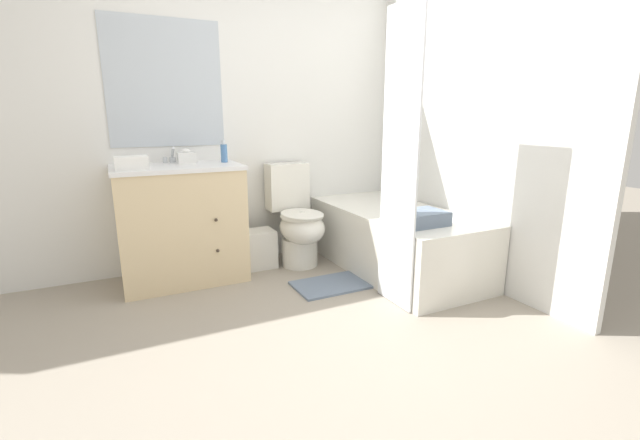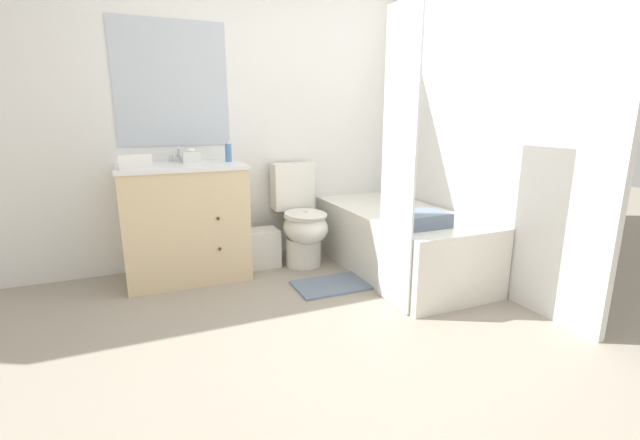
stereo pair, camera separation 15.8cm
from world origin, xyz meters
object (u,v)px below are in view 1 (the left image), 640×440
(bath_towel_folded, at_px, (419,218))
(bathtub, at_px, (394,239))
(toilet, at_px, (298,221))
(tissue_box, at_px, (186,158))
(vanity_cabinet, at_px, (181,222))
(sink_faucet, at_px, (173,158))
(soap_dispenser, at_px, (224,153))
(bath_mat, at_px, (331,285))
(wastebasket, at_px, (258,249))
(hand_towel_folded, at_px, (131,163))

(bath_towel_folded, bearing_deg, bathtub, 72.89)
(toilet, distance_m, tissue_box, 1.01)
(vanity_cabinet, xyz_separation_m, tissue_box, (0.09, 0.10, 0.47))
(sink_faucet, distance_m, tissue_box, 0.13)
(bath_towel_folded, bearing_deg, soap_dispenser, 135.99)
(vanity_cabinet, distance_m, soap_dispenser, 0.62)
(bathtub, bearing_deg, vanity_cabinet, 161.79)
(sink_faucet, relative_size, tissue_box, 1.08)
(bathtub, bearing_deg, bath_mat, -170.84)
(wastebasket, height_order, bath_towel_folded, bath_towel_folded)
(toilet, height_order, hand_towel_folded, hand_towel_folded)
(soap_dispenser, bearing_deg, bath_mat, -48.64)
(bathtub, xyz_separation_m, tissue_box, (-1.49, 0.62, 0.67))
(bathtub, bearing_deg, bath_towel_folded, -107.11)
(hand_towel_folded, xyz_separation_m, bath_towel_folded, (1.74, -0.87, -0.38))
(sink_faucet, relative_size, wastebasket, 0.46)
(wastebasket, height_order, soap_dispenser, soap_dispenser)
(sink_faucet, height_order, bath_towel_folded, sink_faucet)
(wastebasket, distance_m, soap_dispenser, 0.83)
(sink_faucet, bearing_deg, vanity_cabinet, -90.00)
(bathtub, distance_m, soap_dispenser, 1.52)
(bath_mat, bearing_deg, sink_faucet, 139.13)
(wastebasket, xyz_separation_m, tissue_box, (-0.51, 0.08, 0.77))
(wastebasket, distance_m, tissue_box, 0.92)
(wastebasket, relative_size, soap_dispenser, 1.87)
(vanity_cabinet, relative_size, bath_towel_folded, 2.56)
(soap_dispenser, bearing_deg, vanity_cabinet, -172.96)
(sink_faucet, distance_m, bathtub, 1.86)
(bathtub, height_order, wastebasket, bathtub)
(bath_mat, bearing_deg, toilet, 92.60)
(soap_dispenser, bearing_deg, sink_faucet, 156.99)
(bathtub, relative_size, bath_mat, 2.91)
(toilet, relative_size, hand_towel_folded, 4.01)
(bathtub, distance_m, tissue_box, 1.75)
(tissue_box, relative_size, soap_dispenser, 0.79)
(tissue_box, bearing_deg, soap_dispenser, -10.53)
(tissue_box, height_order, hand_towel_folded, tissue_box)
(bathtub, distance_m, wastebasket, 1.13)
(hand_towel_folded, distance_m, bath_mat, 1.63)
(toilet, xyz_separation_m, bathtub, (0.66, -0.46, -0.12))
(toilet, relative_size, bath_mat, 1.53)
(bath_towel_folded, height_order, bath_mat, bath_towel_folded)
(vanity_cabinet, bearing_deg, tissue_box, 48.07)
(sink_faucet, distance_m, bath_mat, 1.55)
(sink_faucet, xyz_separation_m, bath_mat, (0.95, -0.82, -0.91))
(hand_towel_folded, distance_m, bath_towel_folded, 1.98)
(wastebasket, xyz_separation_m, bath_mat, (0.35, -0.64, -0.15))
(toilet, xyz_separation_m, bath_mat, (0.03, -0.56, -0.37))
(toilet, relative_size, tissue_box, 6.37)
(soap_dispenser, bearing_deg, toilet, -10.57)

